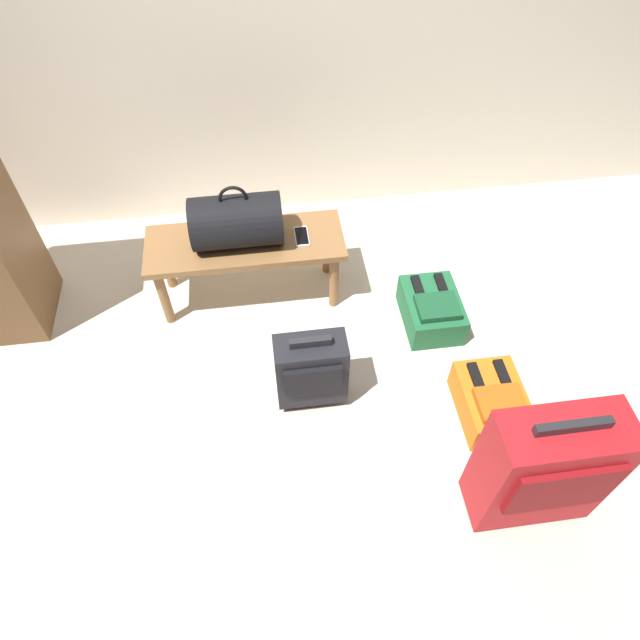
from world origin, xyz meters
TOP-DOWN VIEW (x-y plane):
  - ground_plane at (0.00, 0.00)m, footprint 6.60×6.60m
  - bench at (-0.28, 0.81)m, footprint 1.00×0.36m
  - duffel_bag_black at (-0.31, 0.81)m, footprint 0.44×0.26m
  - cell_phone at (0.01, 0.80)m, footprint 0.07×0.14m
  - suitcase_upright_red at (0.77, -0.54)m, footprint 0.48×0.24m
  - suitcase_small_charcoal at (-0.04, 0.10)m, footprint 0.32×0.18m
  - backpack_green at (0.65, 0.49)m, footprint 0.28×0.38m
  - backpack_orange at (0.78, -0.09)m, footprint 0.28×0.38m

SIDE VIEW (x-z plane):
  - ground_plane at x=0.00m, z-range 0.00..0.00m
  - backpack_green at x=0.65m, z-range -0.01..0.20m
  - backpack_orange at x=0.78m, z-range -0.01..0.20m
  - suitcase_small_charcoal at x=-0.04m, z-range 0.01..0.47m
  - bench at x=-0.28m, z-range 0.14..0.54m
  - suitcase_upright_red at x=0.77m, z-range 0.01..0.70m
  - cell_phone at x=0.01m, z-range 0.40..0.41m
  - duffel_bag_black at x=-0.31m, z-range 0.36..0.70m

